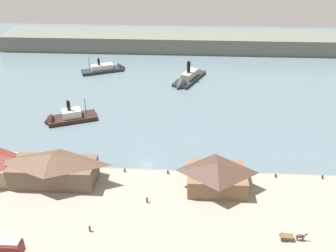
# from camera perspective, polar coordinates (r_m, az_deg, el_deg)

# --- Properties ---
(ground_plane) EXTENTS (320.00, 320.00, 0.00)m
(ground_plane) POSITION_cam_1_polar(r_m,az_deg,el_deg) (102.04, -3.37, -6.20)
(ground_plane) COLOR slate
(quay_promenade) EXTENTS (110.00, 36.00, 1.20)m
(quay_promenade) POSITION_cam_1_polar(r_m,az_deg,el_deg) (84.90, -5.04, -14.54)
(quay_promenade) COLOR gray
(quay_promenade) RESTS_ON ground
(seawall_edge) EXTENTS (110.00, 0.80, 1.00)m
(seawall_edge) POSITION_cam_1_polar(r_m,az_deg,el_deg) (98.87, -3.61, -7.18)
(seawall_edge) COLOR slate
(seawall_edge) RESTS_ON ground
(ferry_shed_customs_shed) EXTENTS (21.75, 9.31, 8.52)m
(ferry_shed_customs_shed) POSITION_cam_1_polar(r_m,az_deg,el_deg) (95.89, -17.85, -6.37)
(ferry_shed_customs_shed) COLOR brown
(ferry_shed_customs_shed) RESTS_ON quay_promenade
(ferry_shed_central_terminal) EXTENTS (14.83, 11.08, 7.15)m
(ferry_shed_central_terminal) POSITION_cam_1_polar(r_m,az_deg,el_deg) (90.87, 7.78, -7.77)
(ferry_shed_central_terminal) COLOR brown
(ferry_shed_central_terminal) RESTS_ON quay_promenade
(street_tram) EXTENTS (8.30, 2.89, 4.44)m
(street_tram) POSITION_cam_1_polar(r_m,az_deg,el_deg) (81.59, -25.11, -17.13)
(street_tram) COLOR maroon
(street_tram) RESTS_ON quay_promenade
(horse_cart) EXTENTS (5.63, 1.49, 1.87)m
(horse_cart) POSITION_cam_1_polar(r_m,az_deg,el_deg) (82.98, 19.22, -16.32)
(horse_cart) COLOR brown
(horse_cart) RESTS_ON quay_promenade
(pedestrian_walking_west) EXTENTS (0.43, 0.43, 1.75)m
(pedestrian_walking_west) POSITION_cam_1_polar(r_m,az_deg,el_deg) (82.29, -12.41, -15.68)
(pedestrian_walking_west) COLOR #4C3D33
(pedestrian_walking_west) RESTS_ON quay_promenade
(pedestrian_near_west_shed) EXTENTS (0.40, 0.40, 1.63)m
(pedestrian_near_west_shed) POSITION_cam_1_polar(r_m,az_deg,el_deg) (87.46, -3.37, -11.68)
(pedestrian_near_west_shed) COLOR #232328
(pedestrian_near_west_shed) RESTS_ON quay_promenade
(mooring_post_east) EXTENTS (0.44, 0.44, 0.90)m
(mooring_post_east) POSITION_cam_1_polar(r_m,az_deg,el_deg) (96.32, -0.02, -7.38)
(mooring_post_east) COLOR black
(mooring_post_east) RESTS_ON quay_promenade
(mooring_post_center_west) EXTENTS (0.44, 0.44, 0.90)m
(mooring_post_center_west) POSITION_cam_1_polar(r_m,az_deg,el_deg) (99.28, 16.83, -7.60)
(mooring_post_center_west) COLOR black
(mooring_post_center_west) RESTS_ON quay_promenade
(mooring_post_center_east) EXTENTS (0.44, 0.44, 0.90)m
(mooring_post_center_east) POSITION_cam_1_polar(r_m,az_deg,el_deg) (97.69, -6.93, -7.03)
(mooring_post_center_east) COLOR black
(mooring_post_center_east) RESTS_ON quay_promenade
(mooring_post_west) EXTENTS (0.44, 0.44, 0.90)m
(mooring_post_west) POSITION_cam_1_polar(r_m,az_deg,el_deg) (102.94, 23.45, -7.50)
(mooring_post_west) COLOR black
(mooring_post_west) RESTS_ON quay_promenade
(ferry_departing_north) EXTENTS (20.88, 13.16, 9.82)m
(ferry_departing_north) POSITION_cam_1_polar(r_m,az_deg,el_deg) (169.67, -9.57, 9.00)
(ferry_departing_north) COLOR #23282D
(ferry_departing_north) RESTS_ON ground
(ferry_near_quay) EXTENTS (18.80, 12.45, 9.67)m
(ferry_near_quay) POSITION_cam_1_polar(r_m,az_deg,el_deg) (128.19, -16.16, 1.21)
(ferry_near_quay) COLOR black
(ferry_near_quay) RESTS_ON ground
(ferry_outer_harbor) EXTENTS (15.36, 23.54, 11.25)m
(ferry_outer_harbor) POSITION_cam_1_polar(r_m,az_deg,el_deg) (154.67, 2.92, 7.35)
(ferry_outer_harbor) COLOR #23282D
(ferry_outer_harbor) RESTS_ON ground
(far_headland) EXTENTS (180.00, 24.00, 8.00)m
(far_headland) POSITION_cam_1_polar(r_m,az_deg,el_deg) (200.37, 0.09, 13.43)
(far_headland) COLOR #60665B
(far_headland) RESTS_ON ground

